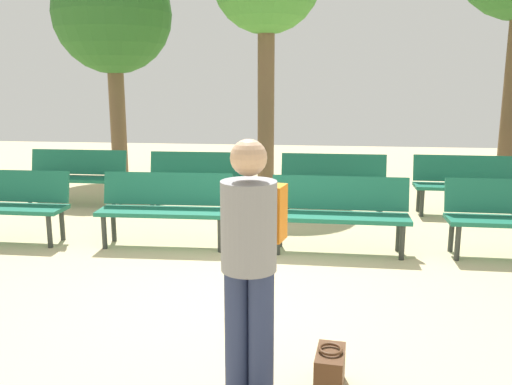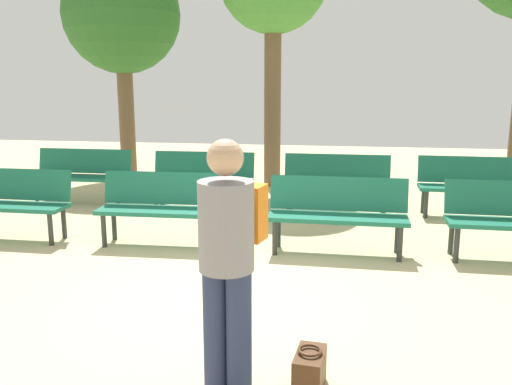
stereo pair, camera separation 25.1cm
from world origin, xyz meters
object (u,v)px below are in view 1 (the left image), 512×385
Objects in this scene: bench_r1_c3 at (469,181)px; visitor_with_backpack at (251,254)px; handbag at (330,369)px; bench_r0_c1 at (166,205)px; bench_r1_c0 at (76,174)px; bench_r1_c1 at (199,177)px; tree_2 at (113,16)px; bench_r0_c0 at (4,201)px; bench_r0_c2 at (339,209)px; bench_r1_c2 at (333,179)px.

visitor_with_backpack is (-2.63, -5.07, 0.43)m from bench_r1_c3.
visitor_with_backpack is 0.95m from handbag.
bench_r0_c1 is 4.54m from bench_r1_c3.
visitor_with_backpack is (3.50, -5.02, 0.43)m from bench_r1_c0.
tree_2 is at bearing 130.41° from bench_r1_c1.
visitor_with_backpack is at bearing -40.22° from bench_r0_c0.
bench_r1_c3 is at bearing 46.29° from bench_r0_c2.
bench_r1_c1 is 1.00× the size of bench_r1_c3.
bench_r0_c2 is 4.76× the size of handbag.
bench_r0_c2 is at bearing 1.02° from bench_r0_c0.
handbag is at bearing -60.33° from tree_2.
handbag is (-0.11, -4.91, -0.37)m from bench_r1_c2.
bench_r0_c0 is 4.62m from visitor_with_backpack.
bench_r1_c3 is at bearing 19.02° from bench_r0_c0.
visitor_with_backpack reaches higher than bench_r0_c0.
bench_r1_c1 and bench_r1_c2 have the same top height.
bench_r1_c2 is 5.07m from visitor_with_backpack.
bench_r0_c0 is 1.00× the size of bench_r1_c0.
bench_r1_c1 is at bearing 44.68° from bench_r0_c0.
bench_r1_c2 is at bearing 91.48° from bench_r0_c2.
visitor_with_backpack reaches higher than bench_r0_c2.
bench_r0_c0 is 4.15m from bench_r0_c2.
bench_r1_c3 reaches higher than handbag.
bench_r1_c0 and bench_r1_c2 have the same top height.
bench_r1_c1 reaches higher than handbag.
bench_r1_c1 is 5.21m from visitor_with_backpack.
handbag is at bearing -112.13° from bench_r1_c3.
bench_r1_c0 is at bearing -178.51° from bench_r1_c3.
bench_r0_c1 is 3.54m from handbag.
bench_r0_c0 is at bearing -87.08° from tree_2.
handbag is at bearing -69.08° from bench_r1_c1.
visitor_with_backpack is at bearing -74.68° from bench_r1_c1.
bench_r1_c1 is 4.77× the size of handbag.
bench_r1_c3 is 5.72m from visitor_with_backpack.
tree_2 is (-0.23, 4.55, 2.72)m from bench_r0_c0.
bench_r0_c0 is 1.00× the size of bench_r1_c2.
bench_r0_c2 is (4.15, 0.05, 0.00)m from bench_r0_c0.
bench_r0_c1 is at bearing 123.45° from handbag.
bench_r1_c0 and bench_r1_c3 have the same top height.
handbag is at bearing -50.65° from bench_r1_c0.
visitor_with_backpack is (3.50, -2.99, 0.43)m from bench_r0_c0.
bench_r1_c1 is at bearing -179.42° from bench_r1_c2.
bench_r0_c0 is 0.97× the size of visitor_with_backpack.
bench_r1_c3 is 4.77× the size of handbag.
tree_2 is (-4.35, 2.53, 2.72)m from bench_r1_c2.
bench_r0_c0 is 6.47m from bench_r1_c3.
bench_r1_c3 is (6.13, 0.05, 0.00)m from bench_r1_c0.
bench_r0_c2 is 2.87m from bench_r1_c1.
bench_r0_c1 is 5.73m from tree_2.
tree_2 reaches higher than bench_r1_c0.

